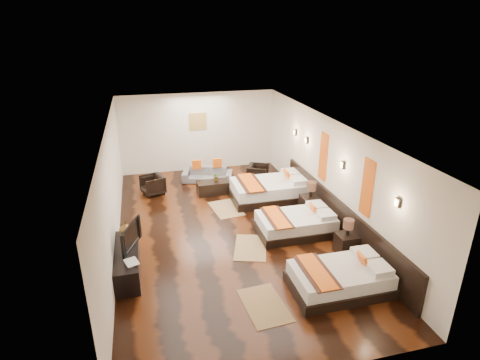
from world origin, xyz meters
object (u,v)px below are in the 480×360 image
object	(u,v)px
bed_mid	(296,223)
tv	(127,236)
armchair_right	(258,173)
tv_console	(127,261)
nightstand_a	(346,242)
figurine	(126,228)
bed_far	(270,190)
sofa	(207,175)
nightstand_b	(310,203)
coffee_table	(213,187)
bed_near	(341,278)
book	(126,264)
table_plant	(216,177)
armchair_left	(153,185)

from	to	relation	value
bed_mid	tv	distance (m)	4.23
armchair_right	tv_console	bearing A→B (deg)	162.84
nightstand_a	figurine	bearing A→B (deg)	166.37
bed_far	sofa	xyz separation A→B (m)	(-1.62, 1.89, -0.06)
nightstand_a	nightstand_b	size ratio (longest dim) A/B	0.90
bed_mid	coffee_table	bearing A→B (deg)	118.47
tv	coffee_table	bearing A→B (deg)	-13.15
bed_near	coffee_table	xyz separation A→B (m)	(-1.62, 5.37, -0.06)
nightstand_a	bed_far	bearing A→B (deg)	102.47
nightstand_b	bed_near	bearing A→B (deg)	-102.98
nightstand_a	tv	bearing A→B (deg)	172.82
tv	figurine	size ratio (longest dim) A/B	3.09
sofa	coffee_table	distance (m)	1.05
figurine	bed_far	bearing A→B (deg)	27.35
book	table_plant	size ratio (longest dim) A/B	1.25
bed_near	figurine	size ratio (longest dim) A/B	6.35
coffee_table	armchair_right	bearing A→B (deg)	19.10
tv	armchair_left	world-z (taller)	tv
nightstand_a	tv	distance (m)	4.96
figurine	armchair_left	distance (m)	3.54
tv_console	figurine	distance (m)	0.83
nightstand_b	bed_far	bearing A→B (deg)	120.23
nightstand_b	book	xyz separation A→B (m)	(-4.95, -2.16, 0.22)
bed_near	armchair_right	bearing A→B (deg)	89.71
figurine	armchair_left	bearing A→B (deg)	78.16
armchair_left	bed_far	bearing A→B (deg)	51.22
figurine	armchair_left	xyz separation A→B (m)	(0.72, 3.45, -0.40)
nightstand_b	armchair_left	xyz separation A→B (m)	(-4.22, 2.55, -0.04)
coffee_table	tv_console	bearing A→B (deg)	-124.68
tv	armchair_right	xyz separation A→B (m)	(4.17, 4.17, -0.52)
bed_near	sofa	distance (m)	6.63
bed_far	book	xyz separation A→B (m)	(-4.20, -3.44, 0.26)
bed_near	book	xyz separation A→B (m)	(-4.20, 1.10, 0.31)
bed_near	bed_far	distance (m)	4.53
figurine	armchair_right	bearing A→B (deg)	40.31
tv_console	sofa	size ratio (longest dim) A/B	1.08
nightstand_a	tv	world-z (taller)	tv
table_plant	tv_console	bearing A→B (deg)	-125.67
book	tv	bearing A→B (deg)	85.81
bed_mid	tv	xyz separation A→B (m)	(-4.15, -0.61, 0.57)
armchair_right	nightstand_a	bearing A→B (deg)	-144.06
tv_console	table_plant	bearing A→B (deg)	54.33
tv_console	coffee_table	distance (m)	4.53
tv	armchair_right	bearing A→B (deg)	-23.11
tv	table_plant	xyz separation A→B (m)	(2.64, 3.62, -0.30)
nightstand_b	coffee_table	size ratio (longest dim) A/B	0.99
coffee_table	sofa	bearing A→B (deg)	90.00
tv	sofa	bearing A→B (deg)	-6.60
armchair_right	bed_near	bearing A→B (deg)	-152.91
armchair_right	table_plant	world-z (taller)	table_plant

